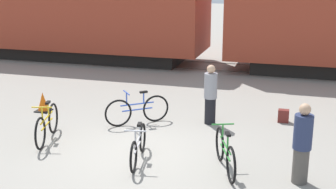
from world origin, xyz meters
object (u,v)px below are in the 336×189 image
object	(u,v)px
bicycle_blue	(137,110)
person_in_grey	(210,95)
bicycle_yellow	(47,125)
backpack	(283,116)
traffic_cone	(43,102)
person_in_navy	(302,144)
bicycle_silver	(138,146)
bicycle_green	(225,153)

from	to	relation	value
bicycle_blue	person_in_grey	world-z (taller)	person_in_grey
bicycle_yellow	backpack	xyz separation A→B (m)	(5.29, 2.94, -0.23)
person_in_grey	traffic_cone	world-z (taller)	person_in_grey
person_in_navy	bicycle_yellow	bearing A→B (deg)	132.92
bicycle_yellow	traffic_cone	bearing A→B (deg)	123.14
person_in_grey	bicycle_silver	bearing A→B (deg)	111.26
bicycle_silver	bicycle_yellow	distance (m)	2.53
bicycle_green	bicycle_yellow	distance (m)	4.33
person_in_grey	traffic_cone	bearing A→B (deg)	43.76
backpack	bicycle_silver	bearing A→B (deg)	-129.10
traffic_cone	bicycle_yellow	bearing A→B (deg)	-56.86
traffic_cone	person_in_grey	bearing A→B (deg)	3.36
bicycle_green	bicycle_blue	distance (m)	3.45
backpack	bicycle_yellow	bearing A→B (deg)	-150.95
person_in_grey	backpack	bearing A→B (deg)	-120.05
bicycle_yellow	person_in_navy	world-z (taller)	person_in_navy
person_in_navy	bicycle_green	bearing A→B (deg)	133.76
person_in_grey	person_in_navy	distance (m)	3.71
bicycle_green	person_in_grey	size ratio (longest dim) A/B	1.08
bicycle_green	traffic_cone	world-z (taller)	bicycle_green
bicycle_yellow	backpack	bearing A→B (deg)	29.05
bicycle_blue	bicycle_yellow	bearing A→B (deg)	-133.73
bicycle_green	person_in_navy	distance (m)	1.53
bicycle_green	person_in_navy	world-z (taller)	person_in_navy
bicycle_blue	person_in_navy	size ratio (longest dim) A/B	0.88
bicycle_green	person_in_grey	bearing A→B (deg)	107.28
bicycle_green	person_in_navy	xyz separation A→B (m)	(1.47, -0.13, 0.40)
bicycle_yellow	bicycle_blue	distance (m)	2.37
bicycle_yellow	person_in_grey	size ratio (longest dim) A/B	1.14
bicycle_silver	person_in_grey	distance (m)	3.01
bicycle_green	bicycle_yellow	bearing A→B (deg)	173.67
person_in_navy	traffic_cone	size ratio (longest dim) A/B	2.87
bicycle_green	traffic_cone	size ratio (longest dim) A/B	3.10
bicycle_green	traffic_cone	distance (m)	6.14
bicycle_blue	backpack	distance (m)	3.86
bicycle_green	backpack	distance (m)	3.56
bicycle_silver	backpack	xyz separation A→B (m)	(2.82, 3.47, -0.18)
bicycle_yellow	traffic_cone	size ratio (longest dim) A/B	3.25
bicycle_silver	person_in_grey	size ratio (longest dim) A/B	1.10
bicycle_silver	bicycle_green	bearing A→B (deg)	1.72
bicycle_green	backpack	bearing A→B (deg)	73.92
bicycle_green	person_in_grey	distance (m)	2.92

